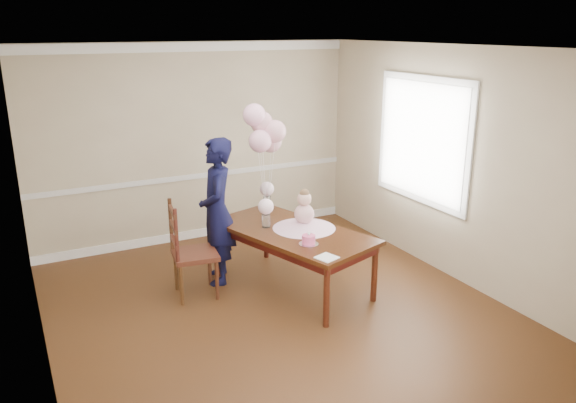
{
  "coord_description": "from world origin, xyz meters",
  "views": [
    {
      "loc": [
        -2.35,
        -4.77,
        2.89
      ],
      "look_at": [
        0.34,
        0.44,
        1.05
      ],
      "focal_mm": 35.0,
      "sensor_mm": 36.0,
      "label": 1
    }
  ],
  "objects_px": {
    "woman": "(217,211)",
    "dining_table_top": "(292,232)",
    "birthday_cake": "(309,239)",
    "dining_chair_seat": "(195,254)"
  },
  "relations": [
    {
      "from": "woman",
      "to": "dining_table_top",
      "type": "bearing_deg",
      "value": 67.39
    },
    {
      "from": "dining_table_top",
      "to": "birthday_cake",
      "type": "xyz_separation_m",
      "value": [
        -0.05,
        -0.46,
        0.08
      ]
    },
    {
      "from": "dining_table_top",
      "to": "dining_chair_seat",
      "type": "bearing_deg",
      "value": 144.44
    },
    {
      "from": "dining_table_top",
      "to": "dining_chair_seat",
      "type": "xyz_separation_m",
      "value": [
        -1.04,
        0.33,
        -0.2
      ]
    },
    {
      "from": "birthday_cake",
      "to": "dining_chair_seat",
      "type": "xyz_separation_m",
      "value": [
        -0.99,
        0.79,
        -0.28
      ]
    },
    {
      "from": "dining_chair_seat",
      "to": "woman",
      "type": "height_order",
      "value": "woman"
    },
    {
      "from": "dining_table_top",
      "to": "birthday_cake",
      "type": "relative_size",
      "value": 13.33
    },
    {
      "from": "dining_table_top",
      "to": "dining_chair_seat",
      "type": "height_order",
      "value": "dining_table_top"
    },
    {
      "from": "dining_table_top",
      "to": "woman",
      "type": "relative_size",
      "value": 1.1
    },
    {
      "from": "dining_chair_seat",
      "to": "woman",
      "type": "distance_m",
      "value": 0.58
    }
  ]
}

